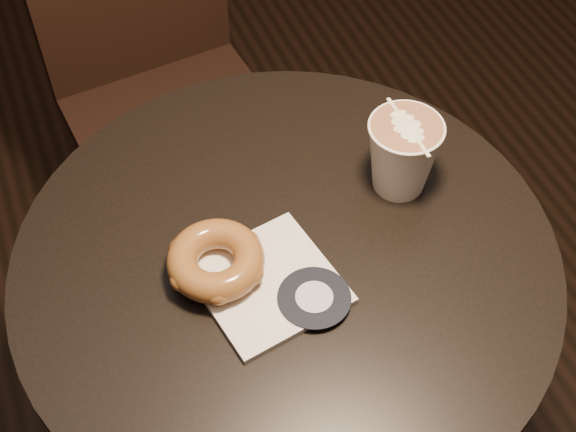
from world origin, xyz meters
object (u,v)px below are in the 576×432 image
Objects in this scene: chair at (153,56)px; latte_cup at (402,156)px; doughnut at (216,260)px; pastry_bag at (268,283)px; cafe_table at (286,334)px.

latte_cup is at bearing -78.42° from chair.
chair is 8.11× the size of doughnut.
cafe_table is at bearing 33.41° from pastry_bag.
latte_cup is (0.22, 0.09, 0.05)m from pastry_bag.
latte_cup is (0.28, 0.05, 0.03)m from doughnut.
cafe_table is at bearing -94.89° from chair.
cafe_table is 0.32m from latte_cup.
doughnut is 0.28m from latte_cup.
doughnut is at bearing -102.53° from chair.
chair is at bearing 107.01° from latte_cup.
chair is 0.72m from doughnut.
latte_cup is (0.19, -0.63, 0.26)m from chair.
cafe_table is at bearing -2.90° from doughnut.
chair reaches higher than latte_cup.
chair is 6.15× the size of pastry_bag.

